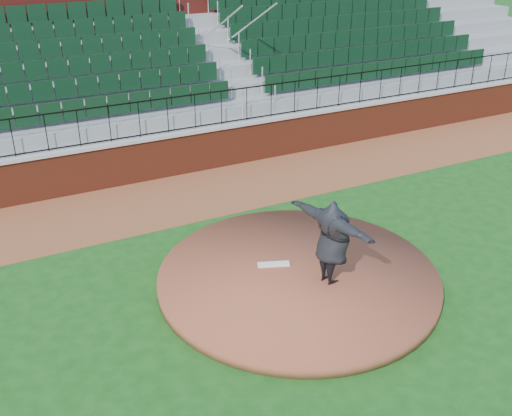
{
  "coord_description": "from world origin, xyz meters",
  "views": [
    {
      "loc": [
        -5.16,
        -8.63,
        6.9
      ],
      "look_at": [
        0.0,
        1.5,
        1.3
      ],
      "focal_mm": 41.91,
      "sensor_mm": 36.0,
      "label": 1
    }
  ],
  "objects": [
    {
      "name": "concourse_wall",
      "position": [
        0.0,
        12.52,
        2.75
      ],
      "size": [
        34.0,
        0.5,
        5.5
      ],
      "primitive_type": "cube",
      "color": "maroon",
      "rests_on": "ground"
    },
    {
      "name": "pitcher",
      "position": [
        0.78,
        -0.25,
        1.15
      ],
      "size": [
        1.01,
        2.29,
        1.8
      ],
      "primitive_type": "imported",
      "rotation": [
        0.0,
        0.0,
        1.76
      ],
      "color": "black",
      "rests_on": "pitchers_mound"
    },
    {
      "name": "wall_railing",
      "position": [
        0.0,
        7.0,
        1.8
      ],
      "size": [
        34.0,
        0.05,
        1.0
      ],
      "primitive_type": null,
      "color": "black",
      "rests_on": "wall_cap"
    },
    {
      "name": "pitching_rubber",
      "position": [
        0.06,
        0.79,
        0.27
      ],
      "size": [
        0.69,
        0.4,
        0.05
      ],
      "primitive_type": "cube",
      "rotation": [
        0.0,
        0.0,
        -0.36
      ],
      "color": "white",
      "rests_on": "pitchers_mound"
    },
    {
      "name": "ground",
      "position": [
        0.0,
        0.0,
        0.0
      ],
      "size": [
        90.0,
        90.0,
        0.0
      ],
      "primitive_type": "plane",
      "color": "#164D16",
      "rests_on": "ground"
    },
    {
      "name": "warning_track",
      "position": [
        0.0,
        5.4,
        0.01
      ],
      "size": [
        34.0,
        3.2,
        0.01
      ],
      "primitive_type": "cube",
      "color": "brown",
      "rests_on": "ground"
    },
    {
      "name": "field_wall",
      "position": [
        0.0,
        7.0,
        0.6
      ],
      "size": [
        34.0,
        0.35,
        1.2
      ],
      "primitive_type": "cube",
      "color": "maroon",
      "rests_on": "ground"
    },
    {
      "name": "seating_stands",
      "position": [
        0.0,
        9.72,
        2.3
      ],
      "size": [
        34.0,
        5.1,
        4.6
      ],
      "primitive_type": null,
      "color": "gray",
      "rests_on": "ground"
    },
    {
      "name": "wall_cap",
      "position": [
        0.0,
        7.0,
        1.25
      ],
      "size": [
        34.0,
        0.45,
        0.1
      ],
      "primitive_type": "cube",
      "color": "#B7B7B7",
      "rests_on": "field_wall"
    },
    {
      "name": "pitchers_mound",
      "position": [
        0.38,
        0.31,
        0.12
      ],
      "size": [
        5.81,
        5.81,
        0.25
      ],
      "primitive_type": "cylinder",
      "color": "brown",
      "rests_on": "ground"
    }
  ]
}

